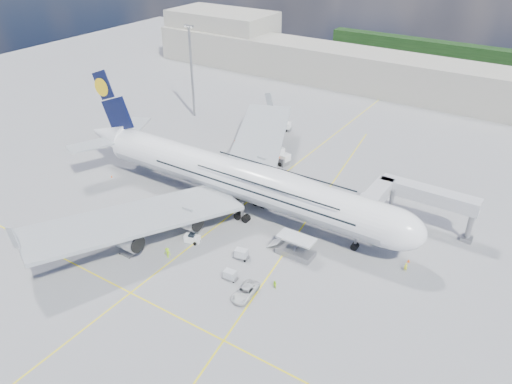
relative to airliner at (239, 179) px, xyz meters
The scene contains 31 objects.
ground 12.13m from the airliner, 91.49° to the right, with size 300.00×300.00×0.00m, color gray.
taxi_line_main 12.13m from the airliner, 91.49° to the right, with size 0.25×220.00×0.01m, color yellow.
taxi_line_cross 30.78m from the airliner, 90.50° to the right, with size 120.00×0.25×0.01m, color yellow.
taxi_line_diag 15.36m from the airliner, ahead, with size 0.25×100.00×0.01m, color yellow.
airliner is the anchor object (origin of this frame).
jet_bridge 31.50m from the airliner, 20.31° to the left, with size 18.80×12.10×8.50m.
cargo_loader 18.87m from the airliner, 23.23° to the right, with size 8.53×3.20×3.67m.
light_mast 53.72m from the airliner, 139.00° to the left, with size 3.00×0.70×25.50m.
terminal 85.00m from the airliner, 90.18° to the left, with size 180.00×16.00×12.00m, color #B2AD9E.
hangar 114.20m from the airliner, 127.98° to the left, with size 40.00×22.00×18.00m, color #B2AD9E.
dolly_row_a 28.55m from the airliner, 139.91° to the right, with size 3.75×2.81×0.49m.
dolly_row_b 18.55m from the airliner, 130.35° to the right, with size 2.75×1.67×0.38m.
dolly_row_c 25.42m from the airliner, 108.96° to the right, with size 2.89×1.70×0.41m.
dolly_back 26.02m from the airliner, 131.62° to the right, with size 3.02×2.32×1.70m.
dolly_nose_far 17.14m from the airliner, 54.60° to the right, with size 3.04×2.05×1.77m.
dolly_nose_near 22.46m from the airliner, 59.64° to the right, with size 2.68×1.56×1.64m.
baggage_tug 15.29m from the airliner, 93.26° to the right, with size 3.11×2.03×1.79m.
catering_truck_inner 23.16m from the airliner, 102.33° to the left, with size 6.77×3.44×3.86m.
catering_truck_outer 42.25m from the airliner, 109.74° to the left, with size 6.53×3.41×3.71m.
service_van 26.42m from the airliner, 53.52° to the right, with size 2.61×5.67×1.58m, color silver.
crew_nose 34.84m from the airliner, ahead, with size 0.58×0.38×1.58m, color #ECFC1A.
crew_loader 25.54m from the airliner, 42.49° to the right, with size 0.76×0.59×1.56m, color #ABEC18.
crew_wing 28.15m from the airliner, 128.39° to the right, with size 1.10×0.46×1.87m, color #92DA17.
crew_van 16.52m from the airliner, 16.79° to the right, with size 0.96×0.62×1.96m, color #9FDB17.
crew_tug 20.80m from the airliner, 94.20° to the right, with size 1.27×0.73×1.97m, color #B1F419.
cone_nose 34.64m from the airliner, ahead, with size 0.47×0.47×0.60m.
cone_wing_left_inner 16.90m from the airliner, 105.56° to the left, with size 0.45×0.45×0.58m.
cone_wing_left_outer 33.64m from the airliner, 127.00° to the left, with size 0.46×0.46×0.59m.
cone_wing_right_inner 24.55m from the airliner, 120.57° to the right, with size 0.45×0.45×0.57m.
cone_wing_right_outer 27.12m from the airliner, 119.88° to the right, with size 0.47×0.47×0.60m.
cone_tail 32.82m from the airliner, behind, with size 0.40×0.40×0.51m.
Camera 1 is at (49.40, -59.56, 53.08)m, focal length 35.00 mm.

